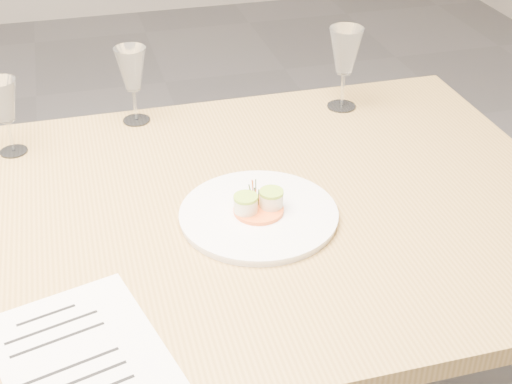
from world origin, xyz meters
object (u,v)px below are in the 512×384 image
object	(u,v)px
dinner_plate	(259,213)
wine_glass_2	(132,71)
wine_glass_3	(345,53)
recipe_sheet	(80,353)
wine_glass_1	(4,103)

from	to	relation	value
dinner_plate	wine_glass_2	xyz separation A→B (m)	(-0.18, 0.49, 0.12)
wine_glass_2	wine_glass_3	world-z (taller)	wine_glass_3
recipe_sheet	wine_glass_2	xyz separation A→B (m)	(0.19, 0.77, 0.13)
dinner_plate	wine_glass_1	distance (m)	0.64
wine_glass_1	wine_glass_3	world-z (taller)	wine_glass_3
wine_glass_1	wine_glass_2	xyz separation A→B (m)	(0.29, 0.08, 0.01)
dinner_plate	wine_glass_3	bearing A→B (deg)	51.64
wine_glass_2	dinner_plate	bearing A→B (deg)	-69.55
recipe_sheet	wine_glass_3	xyz separation A→B (m)	(0.71, 0.71, 0.15)
recipe_sheet	wine_glass_1	size ratio (longest dim) A/B	2.00
wine_glass_3	dinner_plate	bearing A→B (deg)	-128.36
wine_glass_2	wine_glass_3	size ratio (longest dim) A/B	0.91
dinner_plate	wine_glass_3	world-z (taller)	wine_glass_3
dinner_plate	recipe_sheet	xyz separation A→B (m)	(-0.37, -0.28, -0.01)
recipe_sheet	wine_glass_2	world-z (taller)	wine_glass_2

